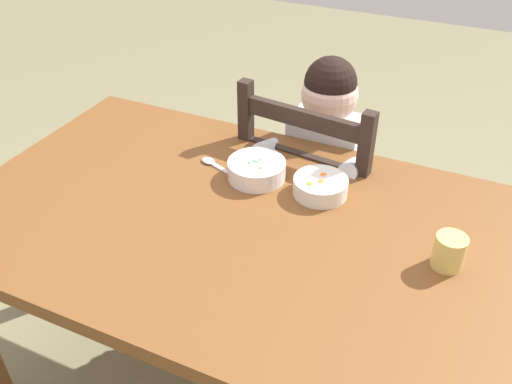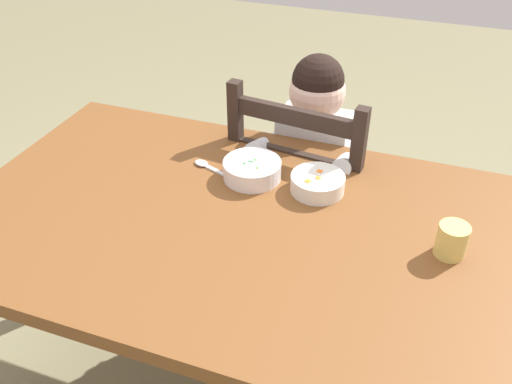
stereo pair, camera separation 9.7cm
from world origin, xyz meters
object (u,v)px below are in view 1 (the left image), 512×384
object	(u,v)px
bowl_of_carrots	(320,186)
drinking_cup	(449,252)
bowl_of_peas	(257,169)
child_figure	(322,159)
dining_chair	(317,205)
dining_table	(235,247)
spoon	(213,164)

from	to	relation	value
bowl_of_carrots	drinking_cup	size ratio (longest dim) A/B	1.79
bowl_of_peas	bowl_of_carrots	bearing A→B (deg)	-0.00
child_figure	drinking_cup	distance (m)	0.63
bowl_of_peas	drinking_cup	world-z (taller)	drinking_cup
dining_chair	drinking_cup	distance (m)	0.70
dining_table	spoon	distance (m)	0.27
child_figure	spoon	world-z (taller)	child_figure
dining_chair	child_figure	world-z (taller)	child_figure
bowl_of_peas	drinking_cup	distance (m)	0.54
bowl_of_peas	bowl_of_carrots	xyz separation A→B (m)	(0.18, -0.00, -0.00)
dining_table	dining_chair	distance (m)	0.52
dining_chair	bowl_of_carrots	distance (m)	0.43
child_figure	spoon	xyz separation A→B (m)	(-0.23, -0.29, 0.09)
bowl_of_carrots	spoon	world-z (taller)	bowl_of_carrots
dining_table	bowl_of_carrots	distance (m)	0.27
child_figure	dining_table	bearing A→B (deg)	-98.23
bowl_of_carrots	bowl_of_peas	bearing A→B (deg)	180.00
dining_table	child_figure	world-z (taller)	child_figure
dining_table	spoon	xyz separation A→B (m)	(-0.16, 0.19, 0.10)
dining_chair	bowl_of_peas	size ratio (longest dim) A/B	5.76
bowl_of_carrots	spoon	distance (m)	0.32
dining_table	bowl_of_peas	distance (m)	0.22
bowl_of_carrots	spoon	xyz separation A→B (m)	(-0.32, 0.01, -0.02)
dining_table	child_figure	size ratio (longest dim) A/B	1.46
dining_table	drinking_cup	size ratio (longest dim) A/B	17.71
dining_chair	bowl_of_peas	distance (m)	0.43
child_figure	bowl_of_peas	distance (m)	0.33
dining_table	spoon	world-z (taller)	spoon
spoon	dining_chair	bearing A→B (deg)	52.79
dining_chair	child_figure	xyz separation A→B (m)	(0.01, -0.01, 0.19)
dining_table	dining_chair	xyz separation A→B (m)	(0.06, 0.48, -0.17)
bowl_of_peas	dining_table	bearing A→B (deg)	-82.91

